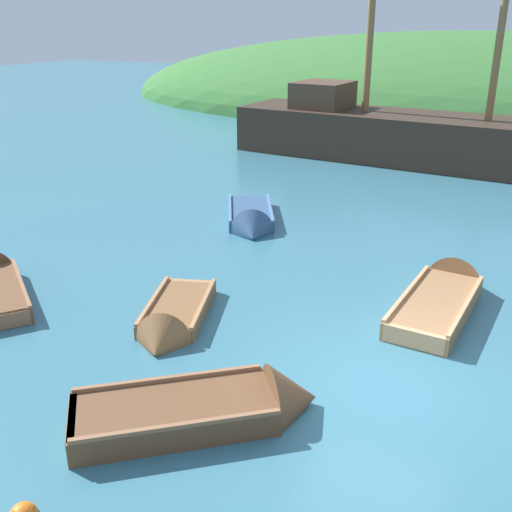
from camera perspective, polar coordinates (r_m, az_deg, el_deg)
The scene contains 7 objects.
ground_plane at distance 10.54m, azimuth 11.64°, elevation -11.60°, with size 120.00×120.00×0.00m, color teal.
shore_hill at distance 45.18m, azimuth 20.62°, elevation 13.17°, with size 53.28×27.54×9.67m, color #387033.
sailing_ship at distance 26.44m, azimuth 14.50°, elevation 10.23°, with size 18.10×4.89×11.98m.
rowboat_outer_left at distance 13.47m, azimuth 17.26°, elevation -3.79°, with size 1.52×3.96×1.21m.
rowboat_far at distance 17.71m, azimuth -0.49°, elevation 3.25°, with size 2.76×3.67×1.23m.
rowboat_outer_right at distance 9.46m, azimuth -3.90°, elevation -14.40°, with size 3.70×3.33×1.23m.
rowboat_portside at distance 12.07m, azimuth -7.98°, elevation -6.32°, with size 1.98×3.13×1.08m.
Camera 1 is at (1.85, -8.65, 5.72)m, focal length 42.28 mm.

